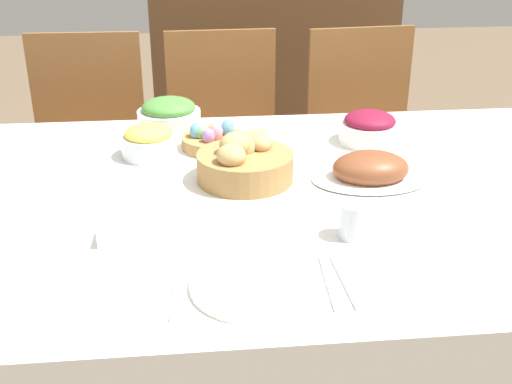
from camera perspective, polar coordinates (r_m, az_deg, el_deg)
dining_table at (r=1.73m, az=-0.06°, el=-11.02°), size 1.87×1.18×0.73m
chair_far_left at (r=2.50m, az=-14.70°, el=3.39°), size 0.43×0.43×0.93m
chair_far_center at (r=2.47m, az=-2.75°, el=3.94°), size 0.43×0.43×0.93m
chair_far_right at (r=2.56m, az=9.79°, el=4.33°), size 0.46×0.46×0.93m
sideboard at (r=3.46m, az=1.38°, el=9.76°), size 1.22×0.44×0.98m
bread_basket at (r=1.60m, az=-1.01°, el=2.73°), size 0.24×0.24×0.12m
egg_basket at (r=1.82m, az=-3.83°, el=4.74°), size 0.19×0.19×0.08m
ham_platter at (r=1.63m, az=10.14°, el=1.92°), size 0.30×0.21×0.08m
beet_salad_bowl at (r=1.88m, az=10.04°, el=5.63°), size 0.17×0.17×0.09m
pineapple_bowl at (r=1.78m, az=-9.49°, el=4.47°), size 0.15×0.15×0.09m
green_salad_bowl at (r=1.97m, az=-7.75°, el=6.77°), size 0.19×0.19×0.10m
dinner_plate at (r=1.17m, az=-0.29°, el=-8.31°), size 0.23×0.23×0.01m
fork at (r=1.17m, az=-7.20°, el=-8.73°), size 0.02×0.18×0.00m
knife at (r=1.20m, az=6.47°, el=-7.99°), size 0.02×0.18×0.00m
spoon at (r=1.20m, az=7.88°, el=-7.89°), size 0.02×0.18×0.00m
drinking_cup at (r=1.34m, az=8.70°, el=-2.50°), size 0.06×0.06×0.08m
butter_dish at (r=1.35m, az=-11.57°, el=-3.67°), size 0.11×0.07×0.03m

